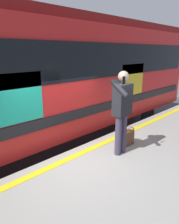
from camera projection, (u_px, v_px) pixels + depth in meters
name	position (u px, v px, depth m)	size (l,w,h in m)	color
ground_plane	(70.00, 186.00, 5.04)	(23.41, 23.41, 0.00)	#3D3D3F
platform	(140.00, 211.00, 3.62)	(15.06, 3.81, 0.93)	gray
safety_line	(78.00, 155.00, 4.57)	(14.76, 0.16, 0.01)	yellow
track_rail_near	(44.00, 166.00, 5.75)	(19.58, 0.08, 0.16)	slate
track_rail_far	(19.00, 149.00, 6.73)	(19.58, 0.08, 0.16)	slate
train_carriage	(55.00, 73.00, 6.24)	(11.25, 2.89, 3.87)	red
passenger	(122.00, 107.00, 4.38)	(0.57, 0.55, 1.80)	#383347
handbag	(127.00, 137.00, 5.01)	(0.35, 0.32, 0.43)	#59331E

